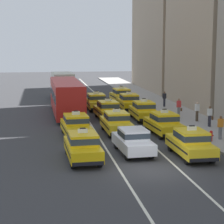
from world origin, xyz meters
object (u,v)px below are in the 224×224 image
at_px(taxi_left_second, 76,125).
at_px(taxi_center_fourth, 96,101).
at_px(pedestrian_far_corner, 197,111).
at_px(taxi_center_second, 116,122).
at_px(bus_left_third, 66,96).
at_px(fire_hydrant, 211,135).
at_px(taxi_left_nearest, 83,146).
at_px(taxi_right_fourth, 129,102).
at_px(pedestrian_by_storefront, 179,108).
at_px(taxi_right_fifth, 121,95).
at_px(pedestrian_near_crosswalk, 210,116).
at_px(pedestrian_mid_block, 164,99).
at_px(taxi_right_second, 164,123).
at_px(sedan_center_nearest, 133,140).
at_px(taxi_center_third, 108,110).
at_px(taxi_right_nearest, 191,143).
at_px(taxi_right_third, 144,110).
at_px(box_truck_left_fourth, 62,85).
at_px(pedestrian_trailing, 220,127).

height_order(taxi_left_second, taxi_center_fourth, same).
bearing_deg(pedestrian_far_corner, taxi_center_second, -157.21).
height_order(bus_left_third, fire_hydrant, bus_left_third).
bearing_deg(taxi_left_nearest, bus_left_third, 89.85).
xyz_separation_m(taxi_right_fourth, fire_hydrant, (2.57, -15.18, -0.33)).
xyz_separation_m(taxi_left_second, pedestrian_by_storefront, (9.74, 5.99, 0.13)).
distance_m(taxi_right_fifth, pedestrian_near_crosswalk, 16.13).
bearing_deg(taxi_left_second, pedestrian_mid_block, 50.62).
bearing_deg(taxi_right_fifth, taxi_center_second, -101.96).
relative_size(taxi_right_second, pedestrian_near_crosswalk, 2.82).
height_order(sedan_center_nearest, taxi_right_second, taxi_right_second).
bearing_deg(pedestrian_far_corner, taxi_left_nearest, -136.42).
height_order(sedan_center_nearest, pedestrian_far_corner, pedestrian_far_corner).
bearing_deg(taxi_right_fourth, taxi_right_fifth, 87.71).
bearing_deg(taxi_center_third, taxi_right_nearest, -77.77).
bearing_deg(bus_left_third, taxi_center_fourth, 40.82).
distance_m(taxi_center_third, taxi_right_third, 3.18).
bearing_deg(taxi_left_nearest, taxi_left_second, 88.84).
xyz_separation_m(bus_left_third, pedestrian_far_corner, (10.74, -5.88, -0.83)).
height_order(taxi_center_third, pedestrian_mid_block, taxi_center_third).
relative_size(taxi_left_second, pedestrian_by_storefront, 2.73).
relative_size(sedan_center_nearest, taxi_center_fourth, 0.96).
relative_size(sedan_center_nearest, taxi_right_fifth, 0.94).
bearing_deg(pedestrian_near_crosswalk, taxi_right_fifth, 105.29).
distance_m(box_truck_left_fourth, taxi_center_second, 20.48).
distance_m(taxi_center_second, pedestrian_far_corner, 8.20).
bearing_deg(taxi_right_second, taxi_right_fifth, 89.85).
relative_size(sedan_center_nearest, pedestrian_by_storefront, 2.57).
xyz_separation_m(bus_left_third, taxi_right_third, (6.56, -3.83, -0.94)).
xyz_separation_m(taxi_left_nearest, taxi_right_nearest, (6.44, -0.31, 0.00)).
relative_size(sedan_center_nearest, taxi_right_fourth, 0.96).
distance_m(box_truck_left_fourth, pedestrian_by_storefront, 17.80).
xyz_separation_m(taxi_right_second, pedestrian_far_corner, (4.14, 4.15, 0.12)).
xyz_separation_m(sedan_center_nearest, taxi_right_second, (3.43, 5.06, 0.03)).
xyz_separation_m(taxi_center_fourth, pedestrian_far_corner, (7.57, -8.62, 0.12)).
bearing_deg(taxi_center_fourth, taxi_right_fifth, 52.48).
bearing_deg(pedestrian_by_storefront, pedestrian_mid_block, 84.92).
relative_size(taxi_left_nearest, taxi_center_second, 1.01).
bearing_deg(pedestrian_near_crosswalk, taxi_center_second, -174.43).
bearing_deg(taxi_right_fourth, pedestrian_by_storefront, -59.27).
relative_size(taxi_left_nearest, pedestrian_far_corner, 2.77).
bearing_deg(sedan_center_nearest, pedestrian_by_storefront, 59.58).
distance_m(box_truck_left_fourth, pedestrian_trailing, 25.84).
bearing_deg(box_truck_left_fourth, taxi_center_fourth, -70.45).
bearing_deg(taxi_left_second, taxi_right_nearest, -46.72).
bearing_deg(pedestrian_near_crosswalk, pedestrian_by_storefront, 103.29).
distance_m(taxi_right_nearest, pedestrian_mid_block, 19.69).
bearing_deg(taxi_left_nearest, taxi_right_fourth, 70.32).
relative_size(taxi_center_fourth, pedestrian_by_storefront, 2.69).
height_order(taxi_right_fourth, pedestrian_mid_block, taxi_right_fourth).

